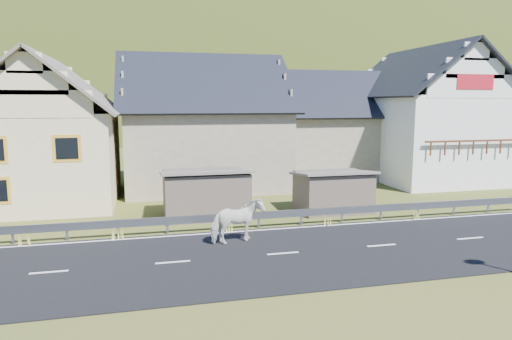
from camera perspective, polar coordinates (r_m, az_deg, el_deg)
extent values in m
plane|color=#364B16|center=(17.09, 3.38, -10.49)|extent=(160.00, 160.00, 0.00)
cube|color=black|center=(17.09, 3.38, -10.43)|extent=(60.00, 7.00, 0.04)
cube|color=silver|center=(17.08, 3.38, -10.35)|extent=(60.00, 6.60, 0.01)
cube|color=#93969B|center=(20.33, 0.35, -5.69)|extent=(28.00, 0.08, 0.34)
cube|color=#93969B|center=(20.52, -28.14, -7.24)|extent=(0.10, 0.06, 0.70)
cube|color=#93969B|center=(20.10, -22.57, -7.19)|extent=(0.10, 0.06, 0.70)
cube|color=#93969B|center=(19.88, -16.83, -7.07)|extent=(0.10, 0.06, 0.70)
cube|color=#93969B|center=(19.86, -11.02, -6.88)|extent=(0.10, 0.06, 0.70)
cube|color=#93969B|center=(20.04, -5.26, -6.62)|extent=(0.10, 0.06, 0.70)
cube|color=#93969B|center=(20.41, 0.33, -6.31)|extent=(0.10, 0.06, 0.70)
cube|color=#93969B|center=(20.97, 5.67, -5.95)|extent=(0.10, 0.06, 0.70)
cube|color=#93969B|center=(21.70, 10.69, -5.57)|extent=(0.10, 0.06, 0.70)
cube|color=#93969B|center=(22.58, 15.34, -5.17)|extent=(0.10, 0.06, 0.70)
cube|color=#93969B|center=(23.60, 19.61, -4.78)|extent=(0.10, 0.06, 0.70)
cube|color=#93969B|center=(24.74, 23.50, -4.40)|extent=(0.10, 0.06, 0.70)
cube|color=#93969B|center=(25.98, 27.03, -4.04)|extent=(0.10, 0.06, 0.70)
cube|color=#68584C|center=(22.57, -6.33, -2.98)|extent=(4.30, 3.30, 2.40)
cube|color=#68584C|center=(23.81, 9.56, -2.69)|extent=(3.80, 2.90, 2.20)
cube|color=#FBE8B2|center=(28.11, -24.28, 1.46)|extent=(7.00, 9.00, 5.00)
cube|color=gold|center=(23.34, -22.55, 2.52)|extent=(1.30, 0.12, 1.30)
cube|color=tan|center=(29.86, -28.05, 9.40)|extent=(0.70, 0.70, 2.40)
cube|color=tan|center=(30.84, -6.56, 2.70)|extent=(10.00, 9.00, 5.00)
cube|color=tan|center=(35.40, 9.32, 3.05)|extent=(9.00, 8.00, 4.60)
cube|color=white|center=(35.57, 20.22, 3.80)|extent=(8.00, 10.00, 6.00)
cube|color=red|center=(31.45, 25.73, 9.89)|extent=(2.60, 0.06, 0.90)
cube|color=#5B301D|center=(31.34, 25.57, 3.31)|extent=(6.80, 0.12, 0.12)
ellipsoid|color=#21300E|center=(197.36, -10.69, 0.81)|extent=(440.00, 280.00, 260.00)
imported|color=silver|center=(18.08, -2.36, -6.38)|extent=(1.47, 2.26, 1.76)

